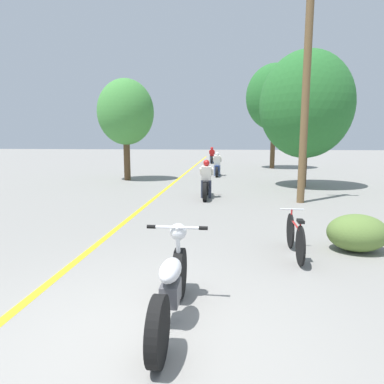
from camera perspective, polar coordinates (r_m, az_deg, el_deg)
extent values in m
plane|color=gray|center=(4.01, -8.38, -22.78)|extent=(120.00, 120.00, 0.00)
cube|color=yellow|center=(15.94, -3.29, 1.39)|extent=(0.14, 48.00, 0.01)
cylinder|color=brown|center=(11.75, 18.44, 15.67)|extent=(0.24, 0.24, 7.13)
cylinder|color=#513A23|center=(15.58, 18.06, 4.96)|extent=(0.32, 0.32, 2.27)
ellipsoid|color=#286B2D|center=(15.61, 18.49, 13.64)|extent=(3.89, 3.50, 4.48)
cylinder|color=#513A23|center=(24.63, 13.33, 8.09)|extent=(0.32, 0.32, 3.65)
ellipsoid|color=#286B2D|center=(24.78, 13.59, 15.14)|extent=(3.86, 3.47, 4.44)
cylinder|color=#513A23|center=(17.56, -10.80, 6.02)|extent=(0.32, 0.32, 2.49)
ellipsoid|color=#42893D|center=(17.58, -11.01, 12.96)|extent=(2.79, 2.51, 3.21)
ellipsoid|color=#5B7A38|center=(7.16, 25.82, -6.15)|extent=(1.10, 0.88, 0.70)
cylinder|color=black|center=(4.68, -2.10, -13.30)|extent=(0.12, 0.66, 0.66)
cylinder|color=black|center=(3.45, -5.68, -22.04)|extent=(0.12, 0.66, 0.66)
ellipsoid|color=silver|center=(3.93, -3.62, -12.86)|extent=(0.24, 0.58, 0.22)
cube|color=#4C4C51|center=(4.03, -3.58, -16.37)|extent=(0.20, 0.36, 0.24)
cylinder|color=silver|center=(4.48, -2.29, -9.77)|extent=(0.06, 0.23, 0.68)
cylinder|color=silver|center=(4.30, -2.49, -5.92)|extent=(0.66, 0.04, 0.04)
cylinder|color=black|center=(4.36, -6.79, -5.76)|extent=(0.11, 0.05, 0.05)
cylinder|color=black|center=(4.27, 1.90, -6.04)|extent=(0.11, 0.05, 0.05)
sphere|color=silver|center=(4.41, -2.31, -6.63)|extent=(0.22, 0.22, 0.22)
cylinder|color=black|center=(12.80, 2.59, 0.93)|extent=(0.12, 0.63, 0.63)
cylinder|color=black|center=(11.47, 2.17, -0.01)|extent=(0.12, 0.63, 0.63)
cube|color=black|center=(12.11, 2.39, 1.33)|extent=(0.20, 0.86, 0.28)
cylinder|color=silver|center=(12.62, 2.58, 3.87)|extent=(0.50, 0.03, 0.03)
cylinder|color=#282D3D|center=(12.09, 1.76, 0.47)|extent=(0.11, 0.11, 0.64)
cylinder|color=#282D3D|center=(12.08, 2.99, 0.45)|extent=(0.11, 0.11, 0.64)
cube|color=silver|center=(12.04, 2.40, 3.15)|extent=(0.34, 0.27, 0.52)
cylinder|color=silver|center=(12.21, 1.51, 3.47)|extent=(0.08, 0.41, 0.32)
cylinder|color=silver|center=(12.18, 3.39, 3.45)|extent=(0.08, 0.41, 0.32)
sphere|color=#B21919|center=(12.05, 2.42, 4.87)|extent=(0.22, 0.22, 0.22)
cylinder|color=black|center=(19.94, 4.27, 3.73)|extent=(0.12, 0.58, 0.58)
cylinder|color=black|center=(18.59, 4.13, 3.35)|extent=(0.12, 0.58, 0.58)
cube|color=navy|center=(19.25, 4.21, 4.08)|extent=(0.20, 0.87, 0.28)
cylinder|color=silver|center=(19.79, 4.28, 5.54)|extent=(0.50, 0.03, 0.03)
cylinder|color=slate|center=(19.22, 3.81, 3.58)|extent=(0.11, 0.11, 0.61)
cylinder|color=slate|center=(19.21, 4.58, 3.57)|extent=(0.11, 0.11, 0.61)
cube|color=silver|center=(19.20, 4.22, 5.28)|extent=(0.34, 0.27, 0.55)
cylinder|color=silver|center=(19.36, 3.64, 5.47)|extent=(0.08, 0.44, 0.34)
cylinder|color=silver|center=(19.35, 4.83, 5.45)|extent=(0.08, 0.44, 0.34)
sphere|color=white|center=(19.22, 4.24, 6.37)|extent=(0.20, 0.20, 0.20)
cylinder|color=black|center=(29.90, 3.39, 5.48)|extent=(0.12, 0.57, 0.57)
cylinder|color=black|center=(28.48, 3.25, 5.30)|extent=(0.12, 0.57, 0.57)
cube|color=black|center=(29.18, 3.33, 5.74)|extent=(0.20, 0.91, 0.28)
cylinder|color=silver|center=(29.77, 3.39, 6.69)|extent=(0.50, 0.03, 0.03)
cylinder|color=slate|center=(29.14, 3.06, 5.42)|extent=(0.11, 0.11, 0.61)
cylinder|color=slate|center=(29.13, 3.58, 5.42)|extent=(0.11, 0.11, 0.61)
cube|color=red|center=(29.14, 3.33, 6.52)|extent=(0.34, 0.27, 0.53)
cylinder|color=red|center=(29.31, 2.96, 6.63)|extent=(0.08, 0.42, 0.33)
cylinder|color=red|center=(29.29, 3.74, 6.62)|extent=(0.08, 0.42, 0.33)
sphere|color=#B21919|center=(29.16, 3.34, 7.26)|extent=(0.25, 0.25, 0.25)
cylinder|color=black|center=(6.93, 16.07, -6.21)|extent=(0.04, 0.67, 0.67)
cylinder|color=black|center=(6.03, 17.61, -8.55)|extent=(0.04, 0.67, 0.67)
cylinder|color=#B21E1E|center=(6.41, 16.88, -5.29)|extent=(0.04, 0.76, 0.04)
cylinder|color=#B21E1E|center=(6.05, 17.55, -6.51)|extent=(0.03, 0.03, 0.40)
cube|color=black|center=(6.00, 17.65, -4.66)|extent=(0.10, 0.20, 0.05)
cylinder|color=#B21E1E|center=(6.82, 16.22, -4.55)|extent=(0.03, 0.03, 0.43)
cylinder|color=silver|center=(6.78, 16.30, -2.77)|extent=(0.44, 0.03, 0.03)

